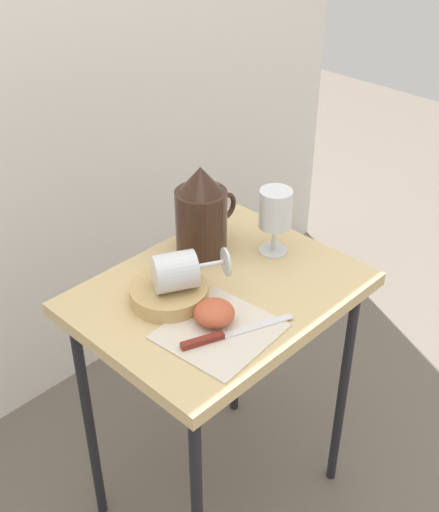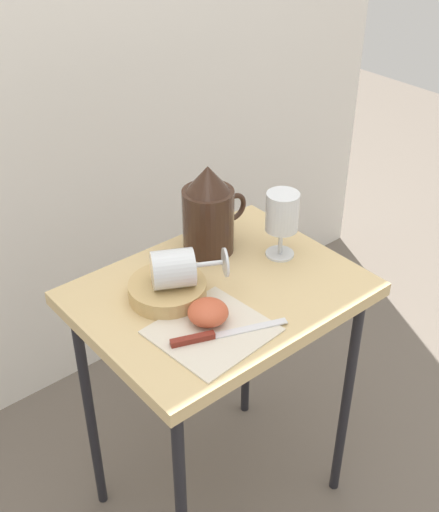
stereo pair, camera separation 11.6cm
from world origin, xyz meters
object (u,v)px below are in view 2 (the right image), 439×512
at_px(wine_glass_tipped_near, 175,269).
at_px(wine_glass_upright, 282,215).
at_px(basket_tray, 168,290).
at_px(knife, 212,335).
at_px(table, 220,314).
at_px(pitcher, 209,217).
at_px(apple_half_left, 208,312).

bearing_deg(wine_glass_tipped_near, wine_glass_upright, -3.88).
xyz_separation_m(basket_tray, knife, (-0.01, -0.16, -0.01)).
xyz_separation_m(table, pitcher, (0.08, 0.13, 0.15)).
bearing_deg(knife, apple_half_left, 60.14).
xyz_separation_m(table, wine_glass_tipped_near, (-0.09, 0.03, 0.14)).
xyz_separation_m(wine_glass_upright, apple_half_left, (-0.27, -0.08, -0.08)).
bearing_deg(knife, pitcher, 52.14).
height_order(wine_glass_tipped_near, apple_half_left, wine_glass_tipped_near).
distance_m(table, apple_half_left, 0.15).
relative_size(pitcher, knife, 0.94).
height_order(basket_tray, pitcher, pitcher).
relative_size(wine_glass_upright, wine_glass_tipped_near, 0.94).
xyz_separation_m(basket_tray, wine_glass_upright, (0.28, -0.03, 0.08)).
bearing_deg(wine_glass_tipped_near, basket_tray, 124.57).
relative_size(basket_tray, apple_half_left, 2.01).
relative_size(wine_glass_upright, knife, 0.70).
height_order(wine_glass_upright, wine_glass_tipped_near, wine_glass_upright).
distance_m(basket_tray, knife, 0.16).
distance_m(table, wine_glass_tipped_near, 0.17).
distance_m(basket_tray, wine_glass_tipped_near, 0.06).
xyz_separation_m(table, wine_glass_upright, (0.18, 0.01, 0.17)).
bearing_deg(table, wine_glass_upright, 3.17).
relative_size(wine_glass_tipped_near, apple_half_left, 2.07).
bearing_deg(apple_half_left, pitcher, 50.67).
relative_size(pitcher, wine_glass_tipped_near, 1.27).
distance_m(table, knife, 0.18).
height_order(table, wine_glass_upright, wine_glass_upright).
bearing_deg(apple_half_left, knife, -119.86).
relative_size(table, pitcher, 3.24).
bearing_deg(wine_glass_tipped_near, table, -17.66).
relative_size(basket_tray, knife, 0.72).
distance_m(pitcher, wine_glass_tipped_near, 0.20).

